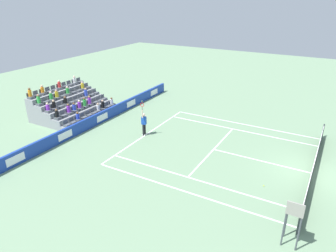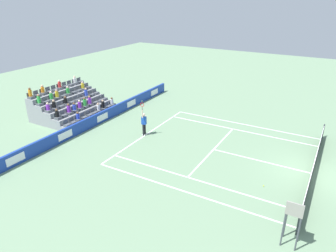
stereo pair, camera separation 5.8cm
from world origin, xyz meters
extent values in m
plane|color=gray|center=(0.00, 0.00, 0.00)|extent=(80.00, 80.00, 0.00)
cube|color=white|center=(0.00, -11.89, 0.00)|extent=(10.97, 0.10, 0.01)
cube|color=white|center=(0.00, -6.40, 0.00)|extent=(8.23, 0.10, 0.01)
cube|color=white|center=(0.00, -3.20, 0.00)|extent=(0.10, 6.40, 0.01)
cube|color=white|center=(4.12, -5.95, 0.00)|extent=(0.10, 11.89, 0.01)
cube|color=white|center=(-4.12, -5.95, 0.00)|extent=(0.10, 11.89, 0.01)
cube|color=white|center=(5.49, -5.95, 0.00)|extent=(0.10, 11.89, 0.01)
cube|color=white|center=(-5.49, -5.95, 0.00)|extent=(0.10, 11.89, 0.01)
cube|color=white|center=(0.00, -11.79, 0.00)|extent=(0.10, 0.20, 0.01)
cube|color=#193899|center=(0.00, -16.53, 0.47)|extent=(20.65, 0.20, 0.94)
cube|color=white|center=(-8.26, -16.42, 0.47)|extent=(1.32, 0.01, 0.53)
cube|color=white|center=(-4.13, -16.42, 0.47)|extent=(1.32, 0.01, 0.53)
cube|color=white|center=(0.00, -16.42, 0.47)|extent=(1.32, 0.01, 0.53)
cube|color=white|center=(4.13, -16.42, 0.47)|extent=(1.32, 0.01, 0.53)
cube|color=white|center=(8.26, -16.42, 0.47)|extent=(1.32, 0.01, 0.53)
cylinder|color=#33383D|center=(5.94, 0.00, 0.54)|extent=(0.10, 0.10, 1.07)
cylinder|color=#33383D|center=(-5.94, 0.00, 0.54)|extent=(0.10, 0.10, 1.07)
cube|color=black|center=(0.00, 0.00, 0.46)|extent=(11.77, 0.02, 0.92)
cube|color=white|center=(0.00, 0.00, 0.94)|extent=(11.77, 0.04, 0.04)
cylinder|color=black|center=(0.25, -12.00, 0.45)|extent=(0.16, 0.16, 0.90)
cylinder|color=black|center=(0.49, -11.96, 0.45)|extent=(0.16, 0.16, 0.90)
cube|color=white|center=(0.25, -12.00, 0.04)|extent=(0.16, 0.28, 0.08)
cube|color=white|center=(0.49, -11.96, 0.04)|extent=(0.16, 0.28, 0.08)
cube|color=#1947B2|center=(0.37, -11.98, 1.20)|extent=(0.28, 0.39, 0.60)
sphere|color=beige|center=(0.37, -11.98, 1.66)|extent=(0.24, 0.24, 0.24)
cylinder|color=beige|center=(0.59, -11.94, 1.81)|extent=(0.09, 0.09, 0.62)
cylinder|color=beige|center=(0.14, -11.97, 1.22)|extent=(0.09, 0.09, 0.56)
cylinder|color=black|center=(0.59, -11.94, 2.26)|extent=(0.04, 0.04, 0.28)
torus|color=red|center=(0.59, -11.94, 2.54)|extent=(0.08, 0.31, 0.31)
sphere|color=#D1E533|center=(0.59, -11.94, 2.82)|extent=(0.07, 0.07, 0.07)
cylinder|color=#474C54|center=(6.39, -0.50, 0.85)|extent=(0.07, 0.07, 1.71)
cylinder|color=#474C54|center=(6.39, 0.10, 0.85)|extent=(0.07, 0.07, 1.71)
cylinder|color=#474C54|center=(6.99, -0.50, 0.85)|extent=(0.07, 0.07, 1.71)
cylinder|color=#474C54|center=(6.99, 0.10, 0.85)|extent=(0.07, 0.07, 1.71)
cube|color=gray|center=(6.69, -0.20, 1.75)|extent=(0.70, 0.70, 0.08)
cube|color=gray|center=(7.01, -0.20, 2.06)|extent=(0.06, 0.70, 0.55)
cube|color=#474C54|center=(6.69, -0.52, 1.93)|extent=(0.56, 0.05, 0.04)
cube|color=#474C54|center=(6.69, 0.12, 1.93)|extent=(0.56, 0.05, 0.04)
cube|color=gray|center=(0.00, -17.61, 0.21)|extent=(6.20, 0.95, 0.42)
cube|color=#545960|center=(-2.79, -17.61, 0.52)|extent=(0.48, 0.44, 0.20)
cube|color=#545960|center=(-2.79, -17.81, 0.77)|extent=(0.48, 0.04, 0.30)
cube|color=#545960|center=(-2.17, -17.61, 0.52)|extent=(0.48, 0.44, 0.20)
cube|color=#545960|center=(-2.17, -17.81, 0.77)|extent=(0.48, 0.04, 0.30)
cube|color=#545960|center=(-1.55, -17.61, 0.52)|extent=(0.48, 0.44, 0.20)
cube|color=#545960|center=(-1.55, -17.81, 0.77)|extent=(0.48, 0.04, 0.30)
cube|color=#545960|center=(-0.93, -17.61, 0.52)|extent=(0.48, 0.44, 0.20)
cube|color=#545960|center=(-0.93, -17.81, 0.77)|extent=(0.48, 0.04, 0.30)
cube|color=#545960|center=(-0.31, -17.61, 0.52)|extent=(0.48, 0.44, 0.20)
cube|color=#545960|center=(-0.31, -17.81, 0.77)|extent=(0.48, 0.04, 0.30)
cube|color=#545960|center=(0.31, -17.61, 0.52)|extent=(0.48, 0.44, 0.20)
cube|color=#545960|center=(0.31, -17.81, 0.77)|extent=(0.48, 0.04, 0.30)
cube|color=#545960|center=(0.93, -17.61, 0.52)|extent=(0.48, 0.44, 0.20)
cube|color=#545960|center=(0.93, -17.81, 0.77)|extent=(0.48, 0.04, 0.30)
cube|color=#545960|center=(1.55, -17.61, 0.52)|extent=(0.48, 0.44, 0.20)
cube|color=#545960|center=(1.55, -17.81, 0.77)|extent=(0.48, 0.04, 0.30)
cube|color=#545960|center=(2.17, -17.61, 0.52)|extent=(0.48, 0.44, 0.20)
cube|color=#545960|center=(2.17, -17.81, 0.77)|extent=(0.48, 0.04, 0.30)
cube|color=#545960|center=(2.79, -17.61, 0.52)|extent=(0.48, 0.44, 0.20)
cube|color=#545960|center=(2.79, -17.81, 0.77)|extent=(0.48, 0.04, 0.30)
cube|color=gray|center=(0.00, -18.56, 0.42)|extent=(6.20, 0.95, 0.84)
cube|color=#545960|center=(-2.79, -18.56, 0.94)|extent=(0.48, 0.44, 0.20)
cube|color=#545960|center=(-2.79, -18.76, 1.19)|extent=(0.48, 0.04, 0.30)
cube|color=#545960|center=(-2.17, -18.56, 0.94)|extent=(0.48, 0.44, 0.20)
cube|color=#545960|center=(-2.17, -18.76, 1.19)|extent=(0.48, 0.04, 0.30)
cube|color=#545960|center=(-1.55, -18.56, 0.94)|extent=(0.48, 0.44, 0.20)
cube|color=#545960|center=(-1.55, -18.76, 1.19)|extent=(0.48, 0.04, 0.30)
cube|color=#545960|center=(-0.93, -18.56, 0.94)|extent=(0.48, 0.44, 0.20)
cube|color=#545960|center=(-0.93, -18.76, 1.19)|extent=(0.48, 0.04, 0.30)
cube|color=#545960|center=(-0.31, -18.56, 0.94)|extent=(0.48, 0.44, 0.20)
cube|color=#545960|center=(-0.31, -18.76, 1.19)|extent=(0.48, 0.04, 0.30)
cube|color=#545960|center=(0.31, -18.56, 0.94)|extent=(0.48, 0.44, 0.20)
cube|color=#545960|center=(0.31, -18.76, 1.19)|extent=(0.48, 0.04, 0.30)
cube|color=#545960|center=(0.93, -18.56, 0.94)|extent=(0.48, 0.44, 0.20)
cube|color=#545960|center=(0.93, -18.76, 1.19)|extent=(0.48, 0.04, 0.30)
cube|color=#545960|center=(1.55, -18.56, 0.94)|extent=(0.48, 0.44, 0.20)
cube|color=#545960|center=(1.55, -18.76, 1.19)|extent=(0.48, 0.04, 0.30)
cube|color=#545960|center=(2.17, -18.56, 0.94)|extent=(0.48, 0.44, 0.20)
cube|color=#545960|center=(2.17, -18.76, 1.19)|extent=(0.48, 0.04, 0.30)
cube|color=#545960|center=(2.79, -18.56, 0.94)|extent=(0.48, 0.44, 0.20)
cube|color=#545960|center=(2.79, -18.76, 1.19)|extent=(0.48, 0.04, 0.30)
cube|color=gray|center=(0.00, -19.51, 0.63)|extent=(6.20, 0.95, 1.26)
cube|color=#545960|center=(-2.79, -19.51, 1.36)|extent=(0.48, 0.44, 0.20)
cube|color=#545960|center=(-2.79, -19.71, 1.61)|extent=(0.48, 0.04, 0.30)
cube|color=#545960|center=(-2.17, -19.51, 1.36)|extent=(0.48, 0.44, 0.20)
cube|color=#545960|center=(-2.17, -19.71, 1.61)|extent=(0.48, 0.04, 0.30)
cube|color=#545960|center=(-1.55, -19.51, 1.36)|extent=(0.48, 0.44, 0.20)
cube|color=#545960|center=(-1.55, -19.71, 1.61)|extent=(0.48, 0.04, 0.30)
cube|color=#545960|center=(-0.93, -19.51, 1.36)|extent=(0.48, 0.44, 0.20)
cube|color=#545960|center=(-0.93, -19.71, 1.61)|extent=(0.48, 0.04, 0.30)
cube|color=#545960|center=(-0.31, -19.51, 1.36)|extent=(0.48, 0.44, 0.20)
cube|color=#545960|center=(-0.31, -19.71, 1.61)|extent=(0.48, 0.04, 0.30)
cube|color=#545960|center=(0.31, -19.51, 1.36)|extent=(0.48, 0.44, 0.20)
cube|color=#545960|center=(0.31, -19.71, 1.61)|extent=(0.48, 0.04, 0.30)
cube|color=#545960|center=(0.93, -19.51, 1.36)|extent=(0.48, 0.44, 0.20)
cube|color=#545960|center=(0.93, -19.71, 1.61)|extent=(0.48, 0.04, 0.30)
cube|color=#545960|center=(1.55, -19.51, 1.36)|extent=(0.48, 0.44, 0.20)
cube|color=#545960|center=(1.55, -19.71, 1.61)|extent=(0.48, 0.04, 0.30)
cube|color=#545960|center=(2.17, -19.51, 1.36)|extent=(0.48, 0.44, 0.20)
cube|color=#545960|center=(2.17, -19.71, 1.61)|extent=(0.48, 0.04, 0.30)
cube|color=#545960|center=(2.79, -19.51, 1.36)|extent=(0.48, 0.44, 0.20)
cube|color=#545960|center=(2.79, -19.71, 1.61)|extent=(0.48, 0.04, 0.30)
cube|color=gray|center=(0.00, -20.46, 0.84)|extent=(6.20, 0.95, 1.68)
cube|color=#545960|center=(-2.79, -20.46, 1.78)|extent=(0.48, 0.44, 0.20)
cube|color=#545960|center=(-2.79, -20.66, 2.03)|extent=(0.48, 0.04, 0.30)
cube|color=#545960|center=(-2.17, -20.46, 1.78)|extent=(0.48, 0.44, 0.20)
cube|color=#545960|center=(-2.17, -20.66, 2.03)|extent=(0.48, 0.04, 0.30)
cube|color=#545960|center=(-1.55, -20.46, 1.78)|extent=(0.48, 0.44, 0.20)
cube|color=#545960|center=(-1.55, -20.66, 2.03)|extent=(0.48, 0.04, 0.30)
cube|color=#545960|center=(-0.93, -20.46, 1.78)|extent=(0.48, 0.44, 0.20)
cube|color=#545960|center=(-0.93, -20.66, 2.03)|extent=(0.48, 0.04, 0.30)
cube|color=#545960|center=(-0.31, -20.46, 1.78)|extent=(0.48, 0.44, 0.20)
cube|color=#545960|center=(-0.31, -20.66, 2.03)|extent=(0.48, 0.04, 0.30)
cube|color=#545960|center=(0.31, -20.46, 1.78)|extent=(0.48, 0.44, 0.20)
cube|color=#545960|center=(0.31, -20.66, 2.03)|extent=(0.48, 0.04, 0.30)
cube|color=#545960|center=(0.93, -20.46, 1.78)|extent=(0.48, 0.44, 0.20)
cube|color=#545960|center=(0.93, -20.66, 2.03)|extent=(0.48, 0.04, 0.30)
cube|color=#545960|center=(1.55, -20.46, 1.78)|extent=(0.48, 0.44, 0.20)
cube|color=#545960|center=(1.55, -20.66, 2.03)|extent=(0.48, 0.04, 0.30)
cube|color=#545960|center=(2.17, -20.46, 1.78)|extent=(0.48, 0.44, 0.20)
cube|color=#545960|center=(2.17, -20.66, 2.03)|extent=(0.48, 0.04, 0.30)
cube|color=#545960|center=(2.79, -20.46, 1.78)|extent=(0.48, 0.44, 0.20)
cube|color=#545960|center=(2.79, -20.66, 2.03)|extent=(0.48, 0.04, 0.30)
cube|color=gray|center=(0.00, -21.41, 1.05)|extent=(6.20, 0.95, 2.10)
cube|color=#545960|center=(-2.79, -21.41, 2.20)|extent=(0.48, 0.44, 0.20)
cube|color=#545960|center=(-2.79, -21.61, 2.45)|extent=(0.48, 0.04, 0.30)
cube|color=#545960|center=(-2.17, -21.41, 2.20)|extent=(0.48, 0.44, 0.20)
cube|color=#545960|center=(-2.17, -21.61, 2.45)|extent=(0.48, 0.04, 0.30)
cube|color=#545960|center=(-1.55, -21.41, 2.20)|extent=(0.48, 0.44, 0.20)
cube|color=#545960|center=(-1.55, -21.61, 2.45)|extent=(0.48, 0.04, 0.30)
cube|color=#545960|center=(-0.93, -21.41, 2.20)|extent=(0.48, 0.44, 0.20)
cube|color=#545960|center=(-0.93, -21.61, 2.45)|extent=(0.48, 0.04, 0.30)
cube|color=#545960|center=(-0.31, -21.41, 2.20)|extent=(0.48, 0.44, 0.20)
cube|color=#545960|center=(-0.31, -21.61, 2.45)|extent=(0.48, 0.04, 0.30)
cube|color=#545960|center=(0.31, -21.41, 2.20)|extent=(0.48, 0.44, 0.20)
cube|color=#545960|center=(0.31, -21.61, 2.45)|extent=(0.48, 0.04, 0.30)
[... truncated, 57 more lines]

